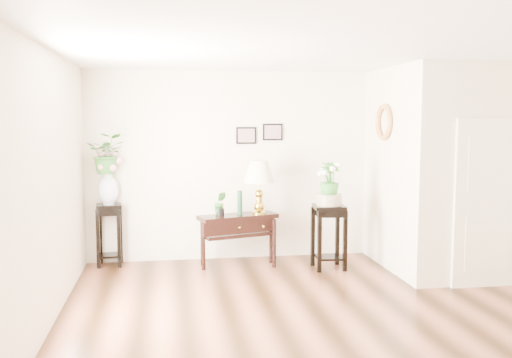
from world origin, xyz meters
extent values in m
cube|color=brown|center=(0.00, 0.00, 0.00)|extent=(6.00, 5.50, 0.02)
cube|color=white|center=(0.00, 0.00, 2.80)|extent=(6.00, 5.50, 0.02)
cube|color=#F3E6CF|center=(0.00, 2.75, 1.40)|extent=(6.00, 0.02, 2.80)
cube|color=#F3E6CF|center=(0.00, -2.75, 1.40)|extent=(6.00, 0.02, 2.80)
cube|color=#F3E6CF|center=(-3.00, 0.00, 1.40)|extent=(0.02, 5.50, 2.80)
cube|color=#F3E6CF|center=(2.10, 1.77, 1.40)|extent=(1.80, 1.95, 2.80)
cube|color=silver|center=(2.10, 0.78, 1.05)|extent=(0.90, 0.05, 2.10)
cube|color=black|center=(-0.65, 2.73, 1.85)|extent=(0.30, 0.02, 0.25)
cube|color=black|center=(-0.25, 2.73, 1.90)|extent=(0.30, 0.02, 0.25)
torus|color=gold|center=(1.16, 1.90, 2.05)|extent=(0.07, 0.51, 0.51)
cube|color=black|center=(-0.84, 2.23, 0.37)|extent=(1.18, 0.68, 0.75)
cube|color=gold|center=(-0.54, 2.23, 1.10)|extent=(0.56, 0.56, 0.78)
cylinder|color=#133720|center=(-0.81, 2.23, 0.92)|extent=(0.09, 0.09, 0.34)
imported|color=#2D7326|center=(-1.09, 2.23, 0.90)|extent=(0.17, 0.14, 0.32)
cube|color=black|center=(-2.65, 2.57, 0.44)|extent=(0.38, 0.38, 0.89)
imported|color=#2D7326|center=(-2.65, 2.57, 1.58)|extent=(0.54, 0.47, 0.57)
cube|color=black|center=(0.40, 1.93, 0.45)|extent=(0.46, 0.46, 0.90)
cylinder|color=#B4A999|center=(0.40, 1.93, 0.98)|extent=(0.36, 0.36, 0.16)
imported|color=#2D7326|center=(0.40, 1.93, 1.26)|extent=(0.28, 0.28, 0.48)
camera|label=1|loc=(-1.83, -5.67, 2.09)|focal=40.00mm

